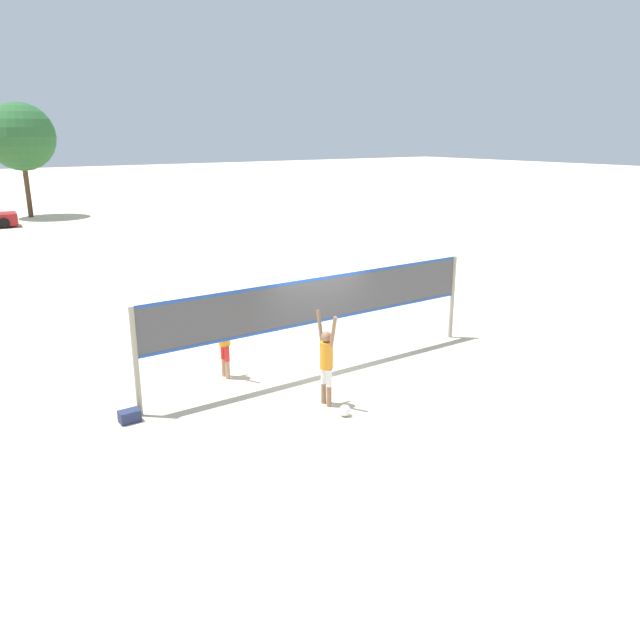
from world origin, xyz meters
name	(u,v)px	position (x,y,z in m)	size (l,w,h in m)	color
ground_plane	(320,370)	(0.00, 0.00, 0.00)	(200.00, 200.00, 0.00)	beige
volleyball_net	(320,305)	(0.00, 0.00, 1.63)	(9.05, 0.12, 2.31)	gray
player_spiker	(326,358)	(-1.04, -1.73, 1.06)	(0.28, 0.69, 2.03)	#8C664C
player_blocker	(224,336)	(-2.09, 0.88, 1.03)	(0.28, 0.68, 1.97)	tan
volleyball	(345,411)	(-1.05, -2.40, 0.12)	(0.23, 0.23, 0.23)	white
gear_bag	(129,416)	(-4.74, -0.16, 0.12)	(0.41, 0.27, 0.24)	navy
tree_right_cluster	(21,137)	(0.07, 34.74, 5.26)	(4.41, 4.41, 7.48)	#4C3823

